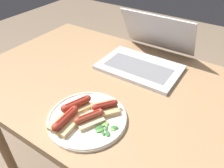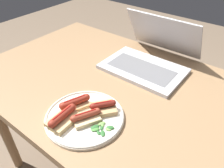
% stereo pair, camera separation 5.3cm
% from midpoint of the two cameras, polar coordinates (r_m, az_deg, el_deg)
% --- Properties ---
extents(desk, '(1.24, 0.82, 0.74)m').
position_cam_midpoint_polar(desk, '(1.02, -2.43, -3.16)').
color(desk, '#93704C').
rests_on(desk, ground_plane).
extents(laptop, '(0.38, 0.37, 0.23)m').
position_cam_midpoint_polar(laptop, '(1.07, 7.21, 7.02)').
color(laptop, '#B7B7BC').
rests_on(laptop, desk).
extents(plate, '(0.28, 0.28, 0.02)m').
position_cam_midpoint_polar(plate, '(0.79, -8.38, -8.87)').
color(plate, silver).
rests_on(plate, desk).
extents(sausage_toast_left, '(0.10, 0.11, 0.04)m').
position_cam_midpoint_polar(sausage_toast_left, '(0.76, -8.00, -8.94)').
color(sausage_toast_left, '#D6B784').
rests_on(sausage_toast_left, plate).
extents(sausage_toast_middle, '(0.09, 0.12, 0.04)m').
position_cam_midpoint_polar(sausage_toast_middle, '(0.82, -11.13, -5.47)').
color(sausage_toast_middle, tan).
rests_on(sausage_toast_middle, plate).
extents(sausage_toast_right, '(0.08, 0.12, 0.05)m').
position_cam_midpoint_polar(sausage_toast_right, '(0.77, -13.92, -9.34)').
color(sausage_toast_right, tan).
rests_on(sausage_toast_right, plate).
extents(sausage_toast_extra, '(0.11, 0.12, 0.04)m').
position_cam_midpoint_polar(sausage_toast_extra, '(0.80, -3.73, -6.26)').
color(sausage_toast_extra, tan).
rests_on(sausage_toast_extra, plate).
extents(salad_pile, '(0.07, 0.07, 0.01)m').
position_cam_midpoint_polar(salad_pile, '(0.75, -3.90, -11.52)').
color(salad_pile, '#2D662D').
rests_on(salad_pile, plate).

